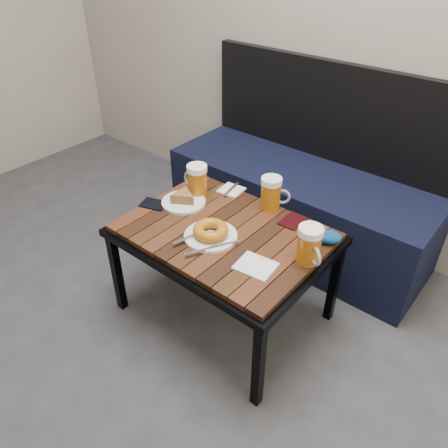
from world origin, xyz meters
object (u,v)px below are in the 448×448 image
Objects in this scene: knit_pouch at (327,237)px; plate_pie at (183,199)px; cafe_table at (224,238)px; passport_navy at (154,204)px; plate_bagel at (211,233)px; bench at (300,199)px; beer_mug_left at (197,180)px; beer_mug_right at (309,245)px; beer_mug_centre at (271,193)px; passport_burgundy at (293,221)px.

plate_pie is at bearing -166.04° from knit_pouch.
passport_navy is (-0.36, -0.05, 0.05)m from cafe_table.
plate_bagel is at bearing -23.94° from plate_pie.
bench is 9.55× the size of beer_mug_left.
beer_mug_right is (0.63, -0.09, 0.00)m from beer_mug_left.
bench is 9.52× the size of beer_mug_right.
plate_pie is at bearing -173.03° from beer_mug_centre.
beer_mug_right is at bearing 77.86° from passport_navy.
knit_pouch is (0.40, -0.49, 0.22)m from bench.
beer_mug_centre reaches higher than plate_pie.
beer_mug_right reaches higher than beer_mug_centre.
cafe_table is at bearing 78.41° from passport_navy.
bench is 1.67× the size of cafe_table.
beer_mug_centre reaches higher than cafe_table.
beer_mug_left reaches higher than plate_bagel.
beer_mug_centre is (0.32, 0.12, -0.00)m from beer_mug_left.
cafe_table is 0.41m from knit_pouch.
beer_mug_centre is at bearing 178.29° from beer_mug_right.
beer_mug_left is 0.47m from passport_burgundy.
beer_mug_left is 0.75× the size of plate_pie.
bench reaches higher than beer_mug_centre.
beer_mug_left is at bearing -174.84° from knit_pouch.
beer_mug_left is 1.00× the size of beer_mug_right.
cafe_table is at bearing -128.85° from beer_mug_centre.
plate_bagel is (-0.01, -0.08, 0.07)m from cafe_table.
beer_mug_left is at bearing 153.20° from cafe_table.
plate_pie is at bearing 171.56° from cafe_table.
plate_bagel is 2.31× the size of passport_burgundy.
plate_pie is at bearing -146.63° from beer_mug_right.
plate_bagel is (0.26, -0.11, 0.00)m from plate_pie.
bench is 7.18× the size of plate_pie.
beer_mug_left is at bearing -168.92° from passport_burgundy.
cafe_table is (0.04, -0.69, 0.16)m from bench.
beer_mug_right reaches higher than plate_pie.
passport_burgundy is at bearing 169.20° from knit_pouch.
beer_mug_right is at bearing -46.01° from passport_burgundy.
cafe_table is 0.29m from beer_mug_centre.
beer_mug_centre is at bearing -154.51° from beer_mug_left.
beer_mug_left reaches higher than knit_pouch.
bench reaches higher than beer_mug_left.
beer_mug_right is at bearing 0.51° from plate_pie.
knit_pouch is (-0.00, 0.15, -0.05)m from beer_mug_right.
bench is 0.80m from plate_bagel.
plate_bagel is 2.37× the size of passport_navy.
beer_mug_right is 0.39m from plate_bagel.
cafe_table is 7.46× the size of passport_navy.
knit_pouch is (0.36, 0.19, 0.07)m from cafe_table.
beer_mug_centre is at bearing 166.16° from passport_burgundy.
passport_navy is 0.98× the size of passport_burgundy.
beer_mug_right is 1.28× the size of passport_burgundy.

